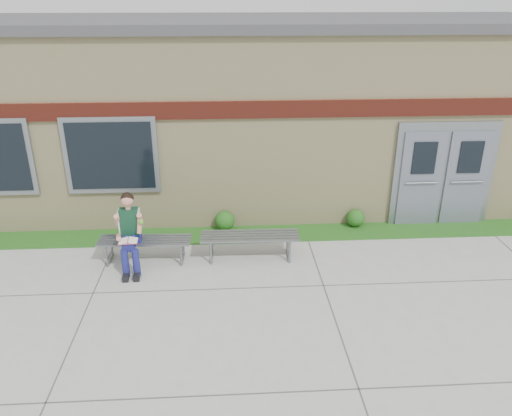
{
  "coord_description": "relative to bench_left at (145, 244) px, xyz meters",
  "views": [
    {
      "loc": [
        -0.64,
        -6.93,
        4.75
      ],
      "look_at": [
        -0.12,
        1.7,
        1.0
      ],
      "focal_mm": 35.0,
      "sensor_mm": 36.0,
      "label": 1
    }
  ],
  "objects": [
    {
      "name": "girl",
      "position": [
        -0.21,
        -0.22,
        0.39
      ],
      "size": [
        0.55,
        0.89,
        1.44
      ],
      "rotation": [
        0.0,
        0.0,
        0.05
      ],
      "color": "navy",
      "rests_on": "ground"
    },
    {
      "name": "bench_right",
      "position": [
        2.0,
        0.0,
        0.03
      ],
      "size": [
        1.88,
        0.55,
        0.49
      ],
      "rotation": [
        0.0,
        0.0,
        -0.02
      ],
      "color": "slate",
      "rests_on": "ground"
    },
    {
      "name": "shrub_east",
      "position": [
        4.38,
        1.24,
        -0.13
      ],
      "size": [
        0.39,
        0.39,
        0.39
      ],
      "primitive_type": "sphere",
      "color": "#295516",
      "rests_on": "grass_strip"
    },
    {
      "name": "grass_strip",
      "position": [
        2.24,
        0.99,
        -0.34
      ],
      "size": [
        16.0,
        0.8,
        0.02
      ],
      "primitive_type": "cube",
      "color": "#295516",
      "rests_on": "ground"
    },
    {
      "name": "shrub_mid",
      "position": [
        1.52,
        1.24,
        -0.12
      ],
      "size": [
        0.42,
        0.42,
        0.42
      ],
      "primitive_type": "sphere",
      "color": "#295516",
      "rests_on": "grass_strip"
    },
    {
      "name": "school_building",
      "position": [
        2.24,
        4.38,
        1.75
      ],
      "size": [
        16.2,
        6.22,
        4.2
      ],
      "color": "beige",
      "rests_on": "ground"
    },
    {
      "name": "bench_left",
      "position": [
        0.0,
        0.0,
        0.0
      ],
      "size": [
        1.76,
        0.55,
        0.45
      ],
      "rotation": [
        0.0,
        0.0,
        -0.04
      ],
      "color": "slate",
      "rests_on": "ground"
    },
    {
      "name": "ground",
      "position": [
        2.24,
        -1.61,
        -0.35
      ],
      "size": [
        80.0,
        80.0,
        0.0
      ],
      "primitive_type": "plane",
      "color": "#9E9E99",
      "rests_on": "ground"
    }
  ]
}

